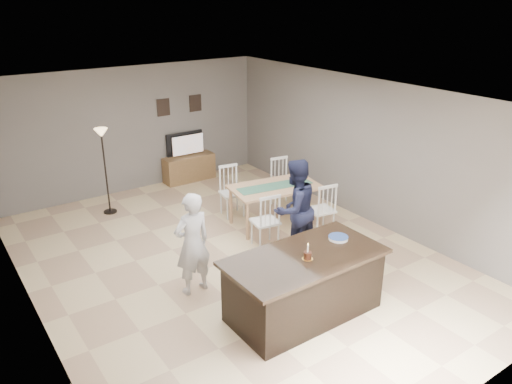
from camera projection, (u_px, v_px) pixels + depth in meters
floor at (233, 260)px, 8.24m from camera, size 8.00×8.00×0.00m
room_shell at (231, 163)px, 7.62m from camera, size 8.00×8.00×8.00m
kitchen_island at (304, 285)px, 6.70m from camera, size 2.15×1.10×0.90m
tv_console at (189, 168)px, 11.64m from camera, size 1.20×0.40×0.60m
television at (186, 144)px, 11.48m from camera, size 0.91×0.12×0.53m
tv_screen_glow at (188, 145)px, 11.42m from camera, size 0.78×0.00×0.78m
picture_frames at (180, 105)px, 11.23m from camera, size 1.10×0.02×0.38m
doorway at (85, 337)px, 4.43m from camera, size 0.00×2.10×2.65m
woman at (192, 244)px, 7.10m from camera, size 0.59×0.40×1.55m
man at (295, 209)px, 8.08m from camera, size 0.86×0.69×1.69m
birthday_cake at (308, 255)px, 6.43m from camera, size 0.14×0.14×0.22m
plate_stack at (338, 238)px, 6.96m from camera, size 0.28×0.28×0.04m
dining_table at (275, 193)px, 9.29m from camera, size 1.84×2.07×1.00m
floor_lamp at (103, 148)px, 9.53m from camera, size 0.26×0.26×1.73m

